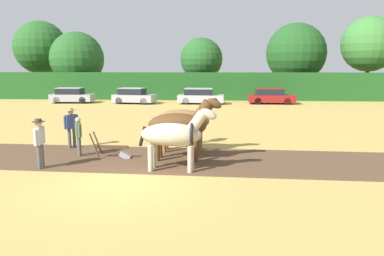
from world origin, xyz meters
TOP-DOWN VIEW (x-y plane):
  - ground_plane at (0.00, 0.00)m, footprint 240.00×240.00m
  - plowed_furrow_strip at (-3.84, 3.29)m, footprint 35.37×5.56m
  - hedgerow at (0.00, 29.54)m, footprint 66.21×1.48m
  - tree_far_left at (-19.12, 34.96)m, footprint 6.55×6.55m
  - tree_left at (-13.81, 32.95)m, footprint 6.33×6.33m
  - tree_center_left at (0.94, 33.86)m, footprint 5.00×5.00m
  - tree_center at (12.04, 34.49)m, footprint 6.98×6.98m
  - tree_center_right at (19.94, 33.39)m, footprint 6.18×6.18m
  - draft_horse_lead_left at (1.51, 1.61)m, footprint 2.80×0.92m
  - draft_horse_lead_right at (1.57, 3.10)m, footprint 2.99×1.07m
  - draft_horse_trail_left at (1.61, 4.58)m, footprint 2.94×1.08m
  - plow at (-1.08, 3.19)m, footprint 1.62×0.47m
  - farmer_at_plow at (-2.63, 3.48)m, footprint 0.39×0.58m
  - farmer_beside_team at (2.07, 6.36)m, footprint 0.36×0.59m
  - farmer_onlooker_left at (-3.30, 1.54)m, footprint 0.45×0.69m
  - farmer_onlooker_right at (-3.50, 4.94)m, footprint 0.49×0.54m
  - parked_car_far_left at (-11.57, 25.17)m, footprint 4.16×1.97m
  - parked_car_left at (-5.26, 24.90)m, footprint 4.25×2.34m
  - parked_car_center_left at (1.26, 25.09)m, footprint 4.50×2.06m
  - parked_car_center at (8.08, 25.62)m, footprint 4.45×1.85m

SIDE VIEW (x-z plane):
  - ground_plane at x=0.00m, z-range 0.00..0.00m
  - plowed_furrow_strip at x=-3.84m, z-range 0.00..0.01m
  - plow at x=-1.08m, z-range -0.24..0.88m
  - parked_car_far_left at x=-11.57m, z-range -0.03..1.48m
  - parked_car_center at x=8.08m, z-range -0.02..1.48m
  - parked_car_center_left at x=1.26m, z-range -0.03..1.49m
  - parked_car_left at x=-5.26m, z-range -0.03..1.50m
  - farmer_beside_team at x=2.07m, z-range 0.11..1.67m
  - farmer_at_plow at x=-2.63m, z-range 0.12..1.71m
  - farmer_onlooker_left at x=-3.30m, z-range 0.17..1.96m
  - farmer_onlooker_right at x=-3.50m, z-range 0.17..1.96m
  - draft_horse_lead_left at x=1.51m, z-range 0.13..2.41m
  - draft_horse_trail_left at x=1.61m, z-range 0.16..2.52m
  - draft_horse_lead_right at x=1.57m, z-range 0.13..2.63m
  - hedgerow at x=0.00m, z-range 0.00..2.95m
  - tree_center_left at x=0.94m, z-range 0.96..7.91m
  - tree_left at x=-13.81m, z-range 0.66..8.31m
  - tree_center at x=12.04m, z-range 0.82..9.44m
  - tree_far_left at x=-19.12m, z-range 1.30..10.46m
  - tree_center_right at x=19.94m, z-range 1.48..10.63m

